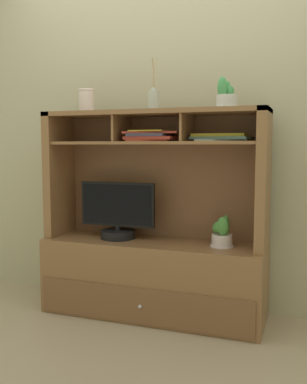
% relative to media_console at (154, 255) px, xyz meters
% --- Properties ---
extents(floor_plane, '(6.00, 6.00, 0.02)m').
position_rel_media_console_xyz_m(floor_plane, '(0.00, -0.01, -0.42)').
color(floor_plane, tan).
rests_on(floor_plane, ground).
extents(back_wall, '(6.00, 0.02, 2.80)m').
position_rel_media_console_xyz_m(back_wall, '(0.00, 0.26, 0.99)').
color(back_wall, '#B4AE8A').
rests_on(back_wall, ground).
extents(media_console, '(1.50, 0.50, 1.38)m').
position_rel_media_console_xyz_m(media_console, '(0.00, 0.00, 0.00)').
color(media_console, brown).
rests_on(media_console, ground).
extents(tv_monitor, '(0.54, 0.24, 0.39)m').
position_rel_media_console_xyz_m(tv_monitor, '(-0.26, -0.02, 0.26)').
color(tv_monitor, black).
rests_on(tv_monitor, media_console).
extents(potted_orchid, '(0.15, 0.15, 0.20)m').
position_rel_media_console_xyz_m(potted_orchid, '(0.47, -0.02, 0.18)').
color(potted_orchid, silver).
rests_on(potted_orchid, media_console).
extents(magazine_stack_left, '(0.38, 0.25, 0.07)m').
position_rel_media_console_xyz_m(magazine_stack_left, '(-0.01, -0.02, 0.81)').
color(magazine_stack_left, '#A63F28').
rests_on(magazine_stack_left, media_console).
extents(magazine_stack_centre, '(0.39, 0.26, 0.05)m').
position_rel_media_console_xyz_m(magazine_stack_centre, '(0.45, 0.02, 0.79)').
color(magazine_stack_centre, beige).
rests_on(magazine_stack_centre, media_console).
extents(diffuser_bottle, '(0.08, 0.08, 0.34)m').
position_rel_media_console_xyz_m(diffuser_bottle, '(0.00, -0.00, 1.04)').
color(diffuser_bottle, '#B6BAAC').
rests_on(diffuser_bottle, media_console).
extents(potted_succulent, '(0.15, 0.15, 0.19)m').
position_rel_media_console_xyz_m(potted_succulent, '(0.48, -0.02, 1.04)').
color(potted_succulent, silver).
rests_on(potted_succulent, media_console).
extents(ceramic_vase, '(0.11, 0.11, 0.16)m').
position_rel_media_console_xyz_m(ceramic_vase, '(-0.49, -0.02, 1.05)').
color(ceramic_vase, beige).
rests_on(ceramic_vase, media_console).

